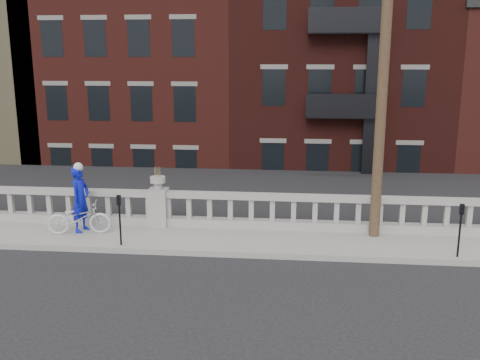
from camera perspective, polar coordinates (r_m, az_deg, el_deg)
The scene contains 10 objects.
ground at distance 12.59m, azimuth -13.05°, elevation -10.80°, with size 120.00×120.00×0.00m, color black.
sidewalk at distance 15.23m, azimuth -9.47°, elevation -6.10°, with size 32.00×2.20×0.15m, color gray.
balustrade at distance 15.94m, azimuth -8.66°, elevation -3.08°, with size 28.00×0.34×1.03m.
planter_pedestal at distance 15.89m, azimuth -8.69°, elevation -2.42°, with size 0.55×0.55×1.76m.
lower_level at distance 34.17m, azimuth 0.13°, elevation 8.97°, with size 80.00×44.00×20.80m.
utility_pole at distance 14.66m, azimuth 15.19°, elevation 13.44°, with size 1.60×0.28×10.00m.
parking_meter_b at distance 14.35m, azimuth -12.72°, elevation -3.59°, with size 0.10×0.09×1.36m.
parking_meter_c at distance 14.24m, azimuth 22.45°, elevation -4.39°, with size 0.10×0.09×1.36m.
bicycle at distance 15.68m, azimuth -16.80°, elevation -3.89°, with size 0.61×1.74×0.91m, color silver.
cyclist at distance 15.76m, azimuth -16.66°, elevation -1.96°, with size 0.69×0.45×1.89m, color #0B13B0.
Camera 1 is at (3.90, -10.88, 5.00)m, focal length 40.00 mm.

